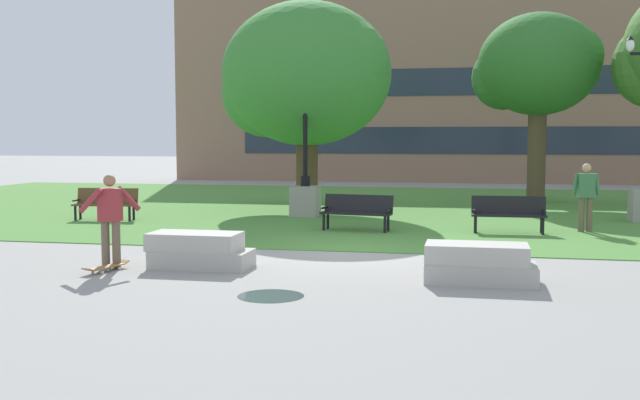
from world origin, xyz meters
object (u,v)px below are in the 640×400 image
person_bystander_near_lawn (586,193)px  skateboard (106,267)px  concrete_block_center (199,251)px  park_bench_near_left (509,212)px  person_skateboarder (110,215)px  concrete_block_left (479,264)px  lamp_post_center (305,181)px  park_bench_near_right (357,210)px  park_bench_far_left (106,202)px

person_bystander_near_lawn → skateboard: bearing=-140.8°
concrete_block_center → park_bench_near_left: (5.78, 6.09, 0.23)m
park_bench_near_left → person_skateboarder: bearing=-138.5°
concrete_block_left → person_bystander_near_lawn: size_ratio=1.05×
concrete_block_center → skateboard: size_ratio=1.79×
lamp_post_center → concrete_block_center: bearing=-90.0°
person_skateboarder → lamp_post_center: lamp_post_center is taller
park_bench_near_left → lamp_post_center: (-5.78, 2.80, 0.53)m
park_bench_near_right → skateboard: bearing=-118.2°
park_bench_far_left → person_bystander_near_lawn: bearing=-0.2°
person_skateboarder → concrete_block_left: bearing=-0.4°
skateboard → person_bystander_near_lawn: (9.15, 7.45, 0.90)m
concrete_block_left → park_bench_far_left: park_bench_far_left is taller
park_bench_far_left → park_bench_near_left: bearing=-3.4°
park_bench_far_left → concrete_block_center: bearing=-51.6°
person_bystander_near_lawn → park_bench_far_left: bearing=179.8°
concrete_block_left → park_bench_near_left: (0.76, 6.53, 0.23)m
person_skateboarder → park_bench_far_left: person_skateboarder is taller
concrete_block_center → park_bench_far_left: 8.62m
park_bench_near_left → park_bench_near_right: size_ratio=0.97×
person_skateboarder → skateboard: 0.96m
person_skateboarder → skateboard: person_skateboarder is taller
park_bench_far_left → concrete_block_left: bearing=-34.7°
person_skateboarder → park_bench_near_right: size_ratio=0.92×
skateboard → park_bench_far_left: bearing=117.5°
person_skateboarder → person_bystander_near_lawn: bearing=37.5°
concrete_block_left → person_bystander_near_lawn: bearing=69.6°
person_skateboarder → skateboard: size_ratio=1.65×
lamp_post_center → park_bench_near_left: bearing=-25.8°
park_bench_near_right → park_bench_far_left: bearing=172.7°
concrete_block_center → lamp_post_center: bearing=90.0°
lamp_post_center → concrete_block_left: bearing=-61.7°
concrete_block_center → park_bench_near_left: 8.40m
park_bench_near_right → park_bench_far_left: same height
park_bench_near_left → person_bystander_near_lawn: 2.04m
lamp_post_center → person_bystander_near_lawn: bearing=-15.9°
person_skateboarder → park_bench_near_right: 7.16m
skateboard → lamp_post_center: size_ratio=0.20×
lamp_post_center → person_bystander_near_lawn: size_ratio=3.03×
concrete_block_center → park_bench_near_right: 6.15m
park_bench_far_left → lamp_post_center: (5.36, 2.14, 0.53)m
park_bench_near_left → person_bystander_near_lawn: person_bystander_near_lawn is taller
park_bench_near_right → person_bystander_near_lawn: person_bystander_near_lawn is taller
concrete_block_left → park_bench_near_left: bearing=83.3°
person_skateboarder → lamp_post_center: 9.41m
concrete_block_left → park_bench_near_left: 6.58m
concrete_block_left → skateboard: concrete_block_left is taller
park_bench_near_right → park_bench_far_left: 7.46m
park_bench_near_left → park_bench_near_right: 3.75m
park_bench_near_right → lamp_post_center: lamp_post_center is taller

